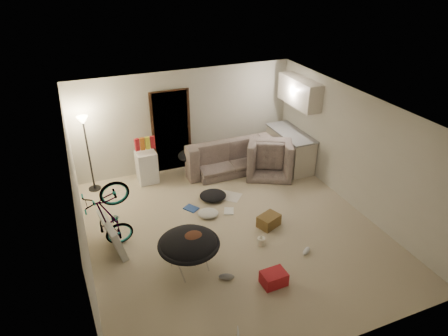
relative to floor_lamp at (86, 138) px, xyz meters
name	(u,v)px	position (x,y,z in m)	size (l,w,h in m)	color
floor	(233,230)	(2.40, -2.65, -1.32)	(5.50, 6.00, 0.02)	#C2B395
ceiling	(235,111)	(2.40, -2.65, 1.20)	(5.50, 6.00, 0.02)	white
wall_back	(186,120)	(2.40, 0.36, -0.06)	(5.50, 0.02, 2.50)	beige
wall_front	(330,285)	(2.40, -5.66, -0.06)	(5.50, 0.02, 2.50)	beige
wall_left	(79,206)	(-0.36, -2.65, -0.06)	(0.02, 6.00, 2.50)	beige
wall_right	(355,151)	(5.16, -2.65, -0.06)	(0.02, 6.00, 2.50)	beige
doorway	(171,131)	(2.00, 0.32, -0.29)	(0.85, 0.10, 2.04)	black
door_trim	(171,132)	(2.00, 0.29, -0.29)	(0.97, 0.04, 2.10)	#382113
floor_lamp	(86,138)	(0.00, 0.00, 0.00)	(0.28, 0.28, 1.81)	black
kitchen_counter	(290,150)	(4.83, -0.65, -0.87)	(0.60, 1.50, 0.88)	beige
counter_top	(291,133)	(4.83, -0.65, -0.41)	(0.64, 1.54, 0.04)	gray
kitchen_uppers	(299,92)	(4.96, -0.65, 0.64)	(0.38, 1.40, 0.65)	beige
sofa	(226,157)	(3.24, -0.20, -0.99)	(2.18, 0.85, 0.64)	#353C34
armchair	(269,158)	(4.19, -0.74, -0.96)	(1.08, 0.95, 0.70)	#353C34
bicycle	(112,231)	(0.10, -2.35, -0.91)	(0.53, 1.51, 0.79)	black
mini_fridge	(147,167)	(1.25, -0.10, -0.92)	(0.46, 0.46, 0.78)	white
snack_box_0	(137,145)	(1.08, -0.10, -0.31)	(0.10, 0.07, 0.30)	#A91920
snack_box_1	(142,144)	(1.20, -0.10, -0.31)	(0.10, 0.07, 0.30)	orange
snack_box_2	(147,143)	(1.32, -0.10, -0.31)	(0.10, 0.07, 0.30)	yellow
snack_box_3	(153,142)	(1.44, -0.10, -0.31)	(0.10, 0.07, 0.30)	#A91920
saucer_chair	(189,249)	(1.25, -3.40, -0.86)	(1.06, 1.06, 0.75)	silver
hoodie	(192,239)	(1.30, -3.43, -0.65)	(0.48, 0.40, 0.22)	#502A1B
sofa_drape	(190,155)	(2.29, -0.20, -0.77)	(0.56, 0.46, 0.28)	black
tv_box	(112,234)	(0.10, -2.33, -0.99)	(0.12, 0.96, 0.63)	silver
drink_case_a	(269,221)	(3.11, -2.81, -1.18)	(0.43, 0.31, 0.25)	brown
drink_case_b	(274,278)	(2.43, -4.27, -1.19)	(0.41, 0.30, 0.24)	#A91920
juicer	(261,241)	(2.70, -3.28, -1.22)	(0.15, 0.15, 0.21)	#EBE6CB
newspaper	(229,196)	(2.79, -1.47, -1.30)	(0.41, 0.53, 0.01)	silver
book_blue	(191,208)	(1.84, -1.64, -1.29)	(0.21, 0.29, 0.03)	#294996
book_white	(229,211)	(2.56, -2.04, -1.29)	(0.20, 0.26, 0.02)	silver
shoe_0	(195,173)	(2.39, -0.24, -1.26)	(0.27, 0.11, 0.10)	#294996
shoe_3	(226,277)	(1.74, -3.87, -1.26)	(0.27, 0.11, 0.10)	slate
shoe_4	(306,251)	(3.37, -3.81, -1.26)	(0.25, 0.10, 0.09)	white
clothes_lump_a	(213,195)	(2.41, -1.45, -1.21)	(0.60, 0.51, 0.19)	black
clothes_lump_b	(207,167)	(2.77, -0.10, -1.24)	(0.45, 0.39, 0.14)	black
clothes_lump_c	(208,213)	(2.09, -2.02, -1.24)	(0.44, 0.38, 0.14)	silver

